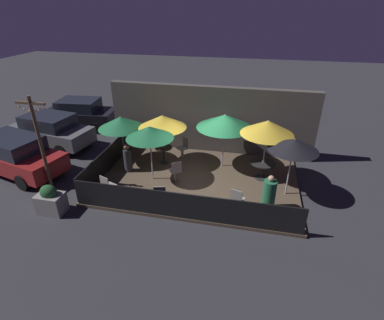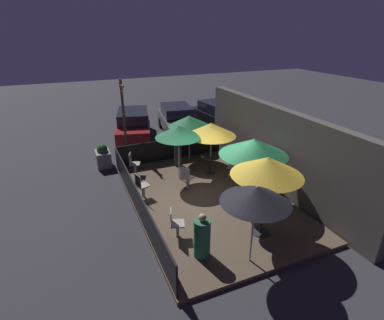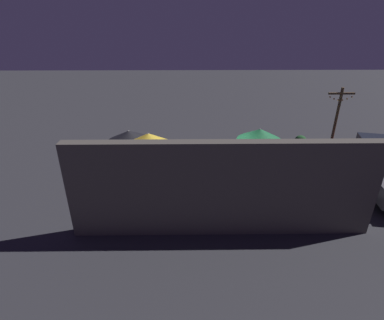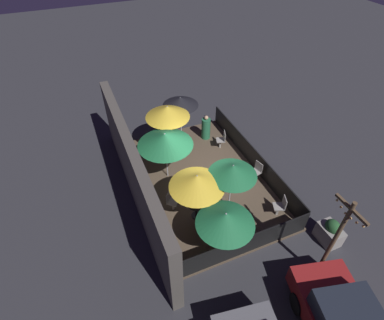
# 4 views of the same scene
# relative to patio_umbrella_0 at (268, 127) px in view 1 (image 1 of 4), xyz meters

# --- Properties ---
(ground_plane) EXTENTS (60.00, 60.00, 0.00)m
(ground_plane) POSITION_rel_patio_umbrella_0_xyz_m (-2.46, -0.58, -2.28)
(ground_plane) COLOR #2D2D33
(patio_deck) EXTENTS (7.71, 5.15, 0.12)m
(patio_deck) POSITION_rel_patio_umbrella_0_xyz_m (-2.46, -0.58, -2.22)
(patio_deck) COLOR brown
(patio_deck) RESTS_ON ground_plane
(building_wall) EXTENTS (9.31, 0.36, 3.13)m
(building_wall) POSITION_rel_patio_umbrella_0_xyz_m (-2.46, 2.23, -0.72)
(building_wall) COLOR #4C4742
(building_wall) RESTS_ON ground_plane
(fence_front) EXTENTS (7.51, 0.05, 0.95)m
(fence_front) POSITION_rel_patio_umbrella_0_xyz_m (-2.46, -3.11, -1.69)
(fence_front) COLOR black
(fence_front) RESTS_ON patio_deck
(fence_side_left) EXTENTS (0.05, 4.95, 0.95)m
(fence_side_left) POSITION_rel_patio_umbrella_0_xyz_m (-6.27, -0.58, -1.69)
(fence_side_left) COLOR black
(fence_side_left) RESTS_ON patio_deck
(patio_umbrella_0) EXTENTS (1.98, 1.98, 2.43)m
(patio_umbrella_0) POSITION_rel_patio_umbrella_0_xyz_m (0.00, 0.00, 0.00)
(patio_umbrella_0) COLOR #B2B2B7
(patio_umbrella_0) RESTS_ON patio_deck
(patio_umbrella_1) EXTENTS (1.99, 1.99, 2.18)m
(patio_umbrella_1) POSITION_rel_patio_umbrella_0_xyz_m (-4.17, 0.38, -0.24)
(patio_umbrella_1) COLOR #B2B2B7
(patio_umbrella_1) RESTS_ON patio_deck
(patio_umbrella_2) EXTENTS (1.72, 1.72, 2.19)m
(patio_umbrella_2) POSITION_rel_patio_umbrella_0_xyz_m (0.88, -0.94, -0.18)
(patio_umbrella_2) COLOR #B2B2B7
(patio_umbrella_2) RESTS_ON patio_deck
(patio_umbrella_3) EXTENTS (2.27, 2.27, 2.30)m
(patio_umbrella_3) POSITION_rel_patio_umbrella_0_xyz_m (-1.66, 0.68, -0.13)
(patio_umbrella_3) COLOR #B2B2B7
(patio_umbrella_3) RESTS_ON patio_deck
(patio_umbrella_4) EXTENTS (1.79, 1.79, 2.23)m
(patio_umbrella_4) POSITION_rel_patio_umbrella_0_xyz_m (-4.23, -0.98, -0.17)
(patio_umbrella_4) COLOR #B2B2B7
(patio_umbrella_4) RESTS_ON patio_deck
(patio_umbrella_5) EXTENTS (1.89, 1.89, 2.07)m
(patio_umbrella_5) POSITION_rel_patio_umbrella_0_xyz_m (-5.90, 0.16, -0.34)
(patio_umbrella_5) COLOR #B2B2B7
(patio_umbrella_5) RESTS_ON patio_deck
(dining_table_0) EXTENTS (0.98, 0.98, 0.71)m
(dining_table_0) POSITION_rel_patio_umbrella_0_xyz_m (-0.00, 0.00, -1.60)
(dining_table_0) COLOR black
(dining_table_0) RESTS_ON patio_deck
(dining_table_1) EXTENTS (0.73, 0.73, 0.77)m
(dining_table_1) POSITION_rel_patio_umbrella_0_xyz_m (-4.17, 0.38, -1.57)
(dining_table_1) COLOR black
(dining_table_1) RESTS_ON patio_deck
(patio_chair_0) EXTENTS (0.49, 0.49, 0.93)m
(patio_chair_0) POSITION_rel_patio_umbrella_0_xyz_m (-3.34, -2.74, -1.66)
(patio_chair_0) COLOR gray
(patio_chair_0) RESTS_ON patio_deck
(patio_chair_1) EXTENTS (0.55, 0.55, 0.94)m
(patio_chair_1) POSITION_rel_patio_umbrella_0_xyz_m (-3.26, -1.04, -1.64)
(patio_chair_1) COLOR gray
(patio_chair_1) RESTS_ON patio_deck
(patio_chair_2) EXTENTS (0.52, 0.52, 0.93)m
(patio_chair_2) POSITION_rel_patio_umbrella_0_xyz_m (-5.32, -2.57, -1.65)
(patio_chair_2) COLOR gray
(patio_chair_2) RESTS_ON patio_deck
(patio_chair_3) EXTENTS (0.51, 0.51, 0.91)m
(patio_chair_3) POSITION_rel_patio_umbrella_0_xyz_m (-0.80, -2.39, -1.67)
(patio_chair_3) COLOR gray
(patio_chair_3) RESTS_ON patio_deck
(patio_chair_4) EXTENTS (0.56, 0.56, 0.91)m
(patio_chair_4) POSITION_rel_patio_umbrella_0_xyz_m (-3.48, 1.14, -1.67)
(patio_chair_4) COLOR gray
(patio_chair_4) RESTS_ON patio_deck
(patron_0) EXTENTS (0.47, 0.47, 1.24)m
(patron_0) POSITION_rel_patio_umbrella_0_xyz_m (-5.41, -0.58, -1.59)
(patron_0) COLOR #333338
(patron_0) RESTS_ON patio_deck
(patron_1) EXTENTS (0.45, 0.45, 1.30)m
(patron_1) POSITION_rel_patio_umbrella_0_xyz_m (0.21, -2.01, -1.59)
(patron_1) COLOR #236642
(patron_1) RESTS_ON patio_deck
(planter_box) EXTENTS (0.88, 0.61, 1.07)m
(planter_box) POSITION_rel_patio_umbrella_0_xyz_m (-6.92, -3.59, -1.81)
(planter_box) COLOR gray
(planter_box) RESTS_ON ground_plane
(light_post) EXTENTS (1.10, 0.12, 3.65)m
(light_post) POSITION_rel_patio_umbrella_0_xyz_m (-7.82, -2.35, -0.23)
(light_post) COLOR brown
(light_post) RESTS_ON ground_plane
(parked_car_0) EXTENTS (4.68, 2.71, 1.62)m
(parked_car_0) POSITION_rel_patio_umbrella_0_xyz_m (-9.98, -1.49, -1.44)
(parked_car_0) COLOR maroon
(parked_car_0) RESTS_ON ground_plane
(parked_car_1) EXTENTS (4.27, 2.31, 1.62)m
(parked_car_1) POSITION_rel_patio_umbrella_0_xyz_m (-10.12, 1.11, -1.44)
(parked_car_1) COLOR #5B5B60
(parked_car_1) RESTS_ON ground_plane
(parked_car_2) EXTENTS (3.99, 2.10, 1.62)m
(parked_car_2) POSITION_rel_patio_umbrella_0_xyz_m (-10.06, 3.71, -1.44)
(parked_car_2) COLOR black
(parked_car_2) RESTS_ON ground_plane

